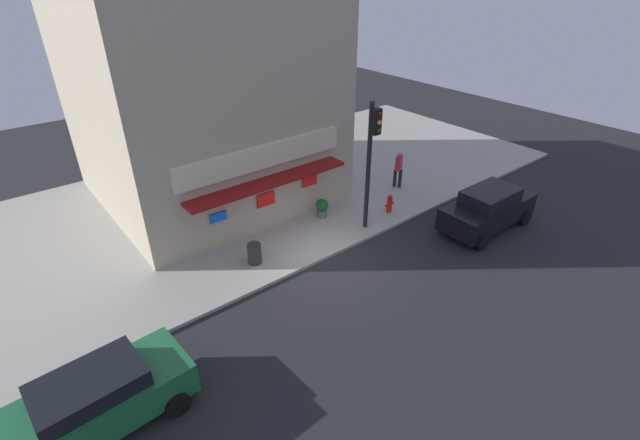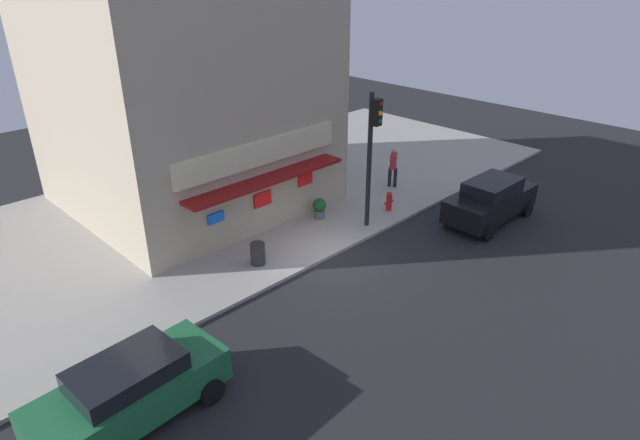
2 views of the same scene
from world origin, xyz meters
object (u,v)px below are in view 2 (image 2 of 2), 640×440
(parked_car_black, at_px, (491,200))
(traffic_light, at_px, (372,144))
(fire_hydrant, at_px, (389,201))
(parked_car_green, at_px, (130,390))
(potted_plant_by_doorway, at_px, (319,208))
(pedestrian, at_px, (393,165))
(trash_can, at_px, (258,253))

(parked_car_black, bearing_deg, traffic_light, 143.69)
(fire_hydrant, bearing_deg, parked_car_green, -167.21)
(fire_hydrant, height_order, parked_car_green, parked_car_green)
(parked_car_green, bearing_deg, potted_plant_by_doorway, 23.17)
(traffic_light, distance_m, potted_plant_by_doorway, 3.51)
(potted_plant_by_doorway, bearing_deg, parked_car_black, -44.55)
(fire_hydrant, distance_m, pedestrian, 2.68)
(traffic_light, bearing_deg, fire_hydrant, 11.92)
(fire_hydrant, height_order, potted_plant_by_doorway, fire_hydrant)
(traffic_light, height_order, parked_car_green, traffic_light)
(potted_plant_by_doorway, relative_size, parked_car_green, 0.19)
(traffic_light, xyz_separation_m, potted_plant_by_doorway, (-0.87, 1.84, -2.86))
(trash_can, xyz_separation_m, parked_car_black, (8.80, -3.66, 0.39))
(trash_can, height_order, pedestrian, pedestrian)
(pedestrian, height_order, potted_plant_by_doorway, pedestrian)
(pedestrian, bearing_deg, potted_plant_by_doorway, -179.71)
(parked_car_green, height_order, parked_car_black, parked_car_black)
(pedestrian, bearing_deg, parked_car_black, -88.21)
(fire_hydrant, distance_m, parked_car_green, 13.13)
(traffic_light, distance_m, fire_hydrant, 3.37)
(parked_car_green, bearing_deg, pedestrian, 16.48)
(traffic_light, bearing_deg, trash_can, 171.05)
(traffic_light, xyz_separation_m, fire_hydrant, (1.67, 0.35, -2.91))
(traffic_light, height_order, pedestrian, traffic_light)
(fire_hydrant, relative_size, parked_car_green, 0.19)
(traffic_light, relative_size, pedestrian, 2.83)
(pedestrian, xyz_separation_m, potted_plant_by_doorway, (-4.67, -0.02, -0.57))
(potted_plant_by_doorway, bearing_deg, pedestrian, 0.29)
(fire_hydrant, bearing_deg, trash_can, 176.38)
(traffic_light, bearing_deg, pedestrian, 26.13)
(pedestrian, height_order, parked_car_green, pedestrian)
(trash_can, height_order, parked_car_green, parked_car_green)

